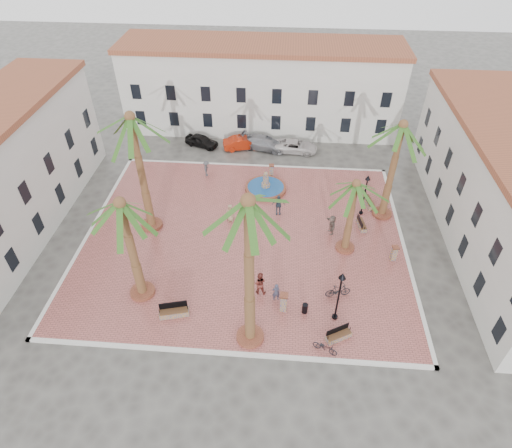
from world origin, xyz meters
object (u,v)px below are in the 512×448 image
Objects in this scene: bench_se at (338,336)px; bicycle_b at (338,291)px; palm_sw at (123,215)px; cyclist_b at (260,283)px; bicycle_a at (325,347)px; pedestrian_fountain_a at (230,213)px; palm_s at (248,218)px; bench_s at (174,312)px; fountain at (266,187)px; bench_ne at (369,202)px; pedestrian_north at (207,168)px; palm_nw at (132,130)px; car_black at (202,141)px; lamppost_s at (340,289)px; palm_ne at (401,136)px; lamppost_e at (366,188)px; litter_bin at (305,308)px; car_white at (296,146)px; pedestrian_east at (332,225)px; bollard_se at (284,302)px; car_silver at (263,143)px; bollard_e at (394,253)px; pedestrian_fountain_b at (278,205)px; palm_e at (355,192)px; bench_e at (361,225)px; car_red at (243,143)px; cyclist_a at (276,292)px.

bicycle_b reaches higher than bench_se.
cyclist_b is at bearing 4.97° from palm_sw.
pedestrian_fountain_a reaches higher than bicycle_a.
bench_s is at bearing 165.28° from palm_s.
bicycle_a is at bearing -74.42° from fountain.
bench_ne is 1.23× the size of pedestrian_north.
bicycle_b is at bearing -142.29° from pedestrian_north.
palm_nw is (-9.32, -6.03, 8.78)m from fountain.
car_black is at bearing -65.54° from cyclist_b.
car_black is at bearing 120.31° from lamppost_s.
palm_ne is 2.26× the size of lamppost_e.
fountain is 12.67m from cyclist_b.
car_black reaches higher than bicycle_a.
car_white is at bearing 92.16° from litter_bin.
palm_s is 9.93m from cyclist_b.
litter_bin is 0.47× the size of bicycle_a.
bicycle_a is (-0.80, -2.70, -2.53)m from lamppost_s.
pedestrian_east reaches higher than pedestrian_north.
bicycle_b is at bearing -23.27° from palm_nw.
car_silver is at bearing 97.32° from bollard_se.
cyclist_b is at bearing 176.51° from car_white.
bicycle_a is at bearing -111.44° from palm_ne.
bollard_se is 0.87× the size of pedestrian_east.
palm_sw is 20.17m from bollard_e.
bollard_se reaches higher than car_white.
palm_nw is 16.47m from car_black.
pedestrian_north is at bearing 137.38° from pedestrian_fountain_b.
palm_sw is 16.06m from palm_e.
palm_s is at bearing -127.32° from palm_ne.
bench_se is 0.41× the size of lamppost_s.
palm_s is 17.32m from palm_ne.
car_silver is at bearing 64.41° from bench_s.
pedestrian_fountain_b is at bearing 90.86° from bench_ne.
bicycle_b is (5.90, -12.57, 0.29)m from fountain.
car_black is (1.81, 13.94, -8.58)m from palm_nw.
bench_s is 1.23× the size of bench_e.
palm_sw is 4.28× the size of bench_ne.
car_white is at bearing 88.26° from bollard_se.
palm_s is 6.40× the size of bench_se.
car_red reaches higher than bench_e.
cyclist_a is 0.84× the size of bicycle_b.
palm_ne is 5.82× the size of bollard_se.
bench_e is 1.04× the size of pedestrian_fountain_a.
cyclist_b is 1.18× the size of pedestrian_north.
pedestrian_fountain_b is (0.96, 9.15, 0.01)m from cyclist_b.
bollard_se is (11.41, -8.08, -8.25)m from palm_nw.
palm_e reaches higher than pedestrian_north.
bench_ne is (0.98, 3.21, 0.04)m from bench_e.
palm_nw reaches higher than pedestrian_fountain_b.
car_white is (1.44, 11.02, -0.48)m from pedestrian_fountain_b.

